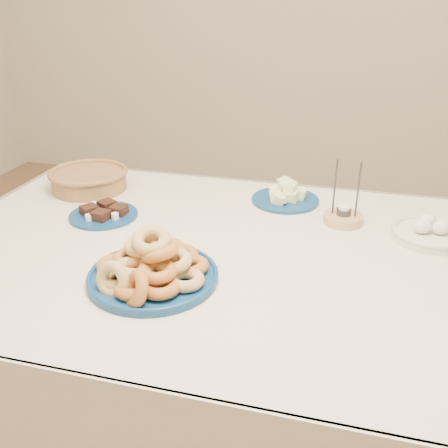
{
  "coord_description": "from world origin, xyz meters",
  "views": [
    {
      "loc": [
        0.3,
        -1.18,
        1.4
      ],
      "look_at": [
        0.0,
        -0.05,
        0.85
      ],
      "focal_mm": 40.0,
      "sensor_mm": 36.0,
      "label": 1
    }
  ],
  "objects_px": {
    "donut_platter": "(151,269)",
    "candle_holder": "(343,217)",
    "dining_table": "(228,282)",
    "egg_bowl": "(429,233)",
    "melon_plate": "(286,195)",
    "wicker_basket": "(89,179)",
    "brownie_plate": "(104,213)"
  },
  "relations": [
    {
      "from": "melon_plate",
      "to": "candle_holder",
      "type": "distance_m",
      "value": 0.23
    },
    {
      "from": "melon_plate",
      "to": "candle_holder",
      "type": "bearing_deg",
      "value": -31.87
    },
    {
      "from": "donut_platter",
      "to": "candle_holder",
      "type": "height_order",
      "value": "candle_holder"
    },
    {
      "from": "dining_table",
      "to": "candle_holder",
      "type": "height_order",
      "value": "candle_holder"
    },
    {
      "from": "candle_holder",
      "to": "egg_bowl",
      "type": "relative_size",
      "value": 0.75
    },
    {
      "from": "brownie_plate",
      "to": "egg_bowl",
      "type": "height_order",
      "value": "egg_bowl"
    },
    {
      "from": "melon_plate",
      "to": "brownie_plate",
      "type": "distance_m",
      "value": 0.6
    },
    {
      "from": "melon_plate",
      "to": "wicker_basket",
      "type": "bearing_deg",
      "value": -174.7
    },
    {
      "from": "dining_table",
      "to": "brownie_plate",
      "type": "height_order",
      "value": "brownie_plate"
    },
    {
      "from": "melon_plate",
      "to": "wicker_basket",
      "type": "xyz_separation_m",
      "value": [
        -0.7,
        -0.06,
        0.02
      ]
    },
    {
      "from": "dining_table",
      "to": "brownie_plate",
      "type": "xyz_separation_m",
      "value": [
        -0.44,
        0.11,
        0.12
      ]
    },
    {
      "from": "donut_platter",
      "to": "egg_bowl",
      "type": "relative_size",
      "value": 1.61
    },
    {
      "from": "donut_platter",
      "to": "candle_holder",
      "type": "bearing_deg",
      "value": 46.96
    },
    {
      "from": "dining_table",
      "to": "wicker_basket",
      "type": "distance_m",
      "value": 0.69
    },
    {
      "from": "wicker_basket",
      "to": "candle_holder",
      "type": "height_order",
      "value": "candle_holder"
    },
    {
      "from": "melon_plate",
      "to": "dining_table",
      "type": "bearing_deg",
      "value": -104.86
    },
    {
      "from": "brownie_plate",
      "to": "egg_bowl",
      "type": "distance_m",
      "value": 0.98
    },
    {
      "from": "donut_platter",
      "to": "melon_plate",
      "type": "relative_size",
      "value": 1.6
    },
    {
      "from": "melon_plate",
      "to": "egg_bowl",
      "type": "height_order",
      "value": "melon_plate"
    },
    {
      "from": "wicker_basket",
      "to": "egg_bowl",
      "type": "height_order",
      "value": "wicker_basket"
    },
    {
      "from": "melon_plate",
      "to": "wicker_basket",
      "type": "height_order",
      "value": "melon_plate"
    },
    {
      "from": "brownie_plate",
      "to": "egg_bowl",
      "type": "relative_size",
      "value": 1.02
    },
    {
      "from": "donut_platter",
      "to": "candle_holder",
      "type": "xyz_separation_m",
      "value": [
        0.44,
        0.47,
        -0.02
      ]
    },
    {
      "from": "dining_table",
      "to": "donut_platter",
      "type": "relative_size",
      "value": 3.99
    },
    {
      "from": "brownie_plate",
      "to": "egg_bowl",
      "type": "xyz_separation_m",
      "value": [
        0.97,
        0.1,
        0.01
      ]
    },
    {
      "from": "dining_table",
      "to": "donut_platter",
      "type": "distance_m",
      "value": 0.29
    },
    {
      "from": "dining_table",
      "to": "donut_platter",
      "type": "height_order",
      "value": "donut_platter"
    },
    {
      "from": "dining_table",
      "to": "egg_bowl",
      "type": "height_order",
      "value": "egg_bowl"
    },
    {
      "from": "brownie_plate",
      "to": "egg_bowl",
      "type": "bearing_deg",
      "value": 5.59
    },
    {
      "from": "dining_table",
      "to": "melon_plate",
      "type": "bearing_deg",
      "value": 75.14
    },
    {
      "from": "egg_bowl",
      "to": "dining_table",
      "type": "bearing_deg",
      "value": -159.2
    },
    {
      "from": "brownie_plate",
      "to": "wicker_basket",
      "type": "height_order",
      "value": "wicker_basket"
    }
  ]
}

